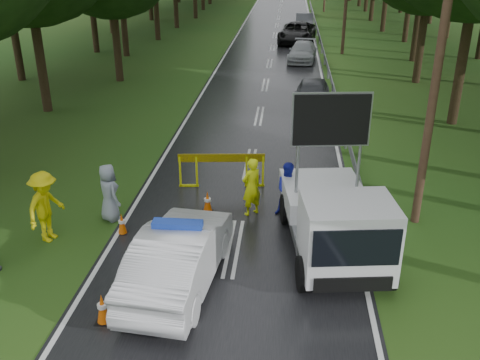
# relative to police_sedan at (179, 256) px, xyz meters

# --- Properties ---
(ground) EXTENTS (160.00, 160.00, 0.00)m
(ground) POSITION_rel_police_sedan_xyz_m (1.11, 1.75, -0.78)
(ground) COLOR #1F4E16
(ground) RESTS_ON ground
(road) EXTENTS (7.00, 140.00, 0.02)m
(road) POSITION_rel_police_sedan_xyz_m (1.11, 31.75, -0.77)
(road) COLOR black
(road) RESTS_ON ground
(guardrail) EXTENTS (0.12, 60.06, 0.70)m
(guardrail) POSITION_rel_police_sedan_xyz_m (4.81, 31.42, -0.23)
(guardrail) COLOR gray
(guardrail) RESTS_ON ground
(utility_pole_near) EXTENTS (1.40, 0.24, 10.00)m
(utility_pole_near) POSITION_rel_police_sedan_xyz_m (6.31, 3.75, 4.28)
(utility_pole_near) COLOR #432B1F
(utility_pole_near) RESTS_ON ground
(police_sedan) EXTENTS (2.12, 4.85, 1.71)m
(police_sedan) POSITION_rel_police_sedan_xyz_m (0.00, 0.00, 0.00)
(police_sedan) COLOR silver
(police_sedan) RESTS_ON ground
(work_truck) EXTENTS (2.88, 5.30, 4.03)m
(work_truck) POSITION_rel_police_sedan_xyz_m (3.75, 1.56, 0.31)
(work_truck) COLOR gray
(work_truck) RESTS_ON ground
(barrier) EXTENTS (2.87, 0.35, 1.19)m
(barrier) POSITION_rel_police_sedan_xyz_m (0.31, 5.65, 0.12)
(barrier) COLOR #CFD90B
(barrier) RESTS_ON ground
(officer) EXTENTS (0.79, 0.77, 1.82)m
(officer) POSITION_rel_police_sedan_xyz_m (1.45, 3.75, 0.13)
(officer) COLOR #E5FB0D
(officer) RESTS_ON ground
(civilian) EXTENTS (0.84, 0.67, 1.68)m
(civilian) POSITION_rel_police_sedan_xyz_m (2.57, 3.84, 0.06)
(civilian) COLOR #191FA3
(civilian) RESTS_ON ground
(bystander_left) EXTENTS (1.08, 1.47, 2.03)m
(bystander_left) POSITION_rel_police_sedan_xyz_m (-4.01, 1.75, 0.24)
(bystander_left) COLOR #D7CA0B
(bystander_left) RESTS_ON ground
(bystander_right) EXTENTS (1.00, 1.00, 1.75)m
(bystander_right) POSITION_rel_police_sedan_xyz_m (-2.69, 3.05, 0.10)
(bystander_right) COLOR #8893A3
(bystander_right) RESTS_ON ground
(queue_car_first) EXTENTS (1.93, 4.30, 1.44)m
(queue_car_first) POSITION_rel_police_sedan_xyz_m (3.64, 15.31, -0.06)
(queue_car_first) COLOR #47484F
(queue_car_first) RESTS_ON ground
(queue_car_second) EXTENTS (2.26, 4.55, 1.27)m
(queue_car_second) POSITION_rel_police_sedan_xyz_m (3.32, 26.90, -0.15)
(queue_car_second) COLOR #A9ACB1
(queue_car_second) RESTS_ON ground
(queue_car_third) EXTENTS (3.32, 6.11, 1.63)m
(queue_car_third) POSITION_rel_police_sedan_xyz_m (3.00, 34.19, 0.03)
(queue_car_third) COLOR black
(queue_car_third) RESTS_ON ground
(queue_car_fourth) EXTENTS (1.60, 4.50, 1.48)m
(queue_car_fourth) POSITION_rel_police_sedan_xyz_m (3.71, 41.14, -0.04)
(queue_car_fourth) COLOR #46494F
(queue_car_fourth) RESTS_ON ground
(cone_near_left) EXTENTS (0.34, 0.34, 0.73)m
(cone_near_left) POSITION_rel_police_sedan_xyz_m (-1.39, -1.58, -0.43)
(cone_near_left) COLOR black
(cone_near_left) RESTS_ON ground
(cone_center) EXTENTS (0.34, 0.34, 0.72)m
(cone_center) POSITION_rel_police_sedan_xyz_m (0.11, 3.75, -0.43)
(cone_center) COLOR black
(cone_center) RESTS_ON ground
(cone_far) EXTENTS (0.30, 0.30, 0.63)m
(cone_far) POSITION_rel_police_sedan_xyz_m (1.40, 6.54, -0.47)
(cone_far) COLOR black
(cone_far) RESTS_ON ground
(cone_left_mid) EXTENTS (0.30, 0.30, 0.64)m
(cone_left_mid) POSITION_rel_police_sedan_xyz_m (-2.11, 2.25, -0.47)
(cone_left_mid) COLOR black
(cone_left_mid) RESTS_ON ground
(cone_right) EXTENTS (0.36, 0.36, 0.76)m
(cone_right) POSITION_rel_police_sedan_xyz_m (3.51, 3.25, -0.41)
(cone_right) COLOR black
(cone_right) RESTS_ON ground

